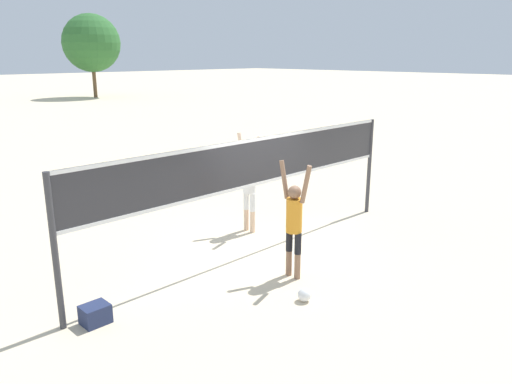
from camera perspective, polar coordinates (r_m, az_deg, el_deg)
name	(u,v)px	position (r m, az deg, el deg)	size (l,w,h in m)	color
ground_plane	(256,254)	(9.94, 0.00, -7.09)	(200.00, 200.00, 0.00)	beige
volleyball_net	(256,169)	(9.41, 0.00, 2.66)	(7.94, 0.09, 2.31)	#38383D
player_spiker	(294,219)	(8.61, 4.37, -3.04)	(0.28, 0.70, 2.07)	#8C664C
player_blocker	(249,181)	(10.84, -0.78, 1.25)	(0.28, 0.71, 2.18)	beige
volleyball	(304,295)	(8.15, 5.55, -11.62)	(0.22, 0.22, 0.22)	white
gear_bag	(95,314)	(7.86, -17.89, -13.15)	(0.39, 0.33, 0.29)	navy
tree_left_cluster	(91,43)	(49.05, -18.31, 15.86)	(5.12, 5.12, 7.39)	brown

